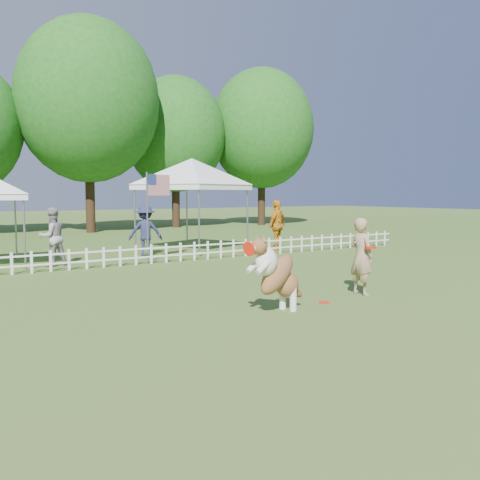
# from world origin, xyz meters

# --- Properties ---
(ground) EXTENTS (120.00, 120.00, 0.00)m
(ground) POSITION_xyz_m (0.00, 0.00, 0.00)
(ground) COLOR #31571B
(ground) RESTS_ON ground
(picket_fence) EXTENTS (22.00, 0.08, 0.60)m
(picket_fence) POSITION_xyz_m (0.00, 7.00, 0.30)
(picket_fence) COLOR white
(picket_fence) RESTS_ON ground
(handler) EXTENTS (0.40, 0.60, 1.64)m
(handler) POSITION_xyz_m (1.87, -0.08, 0.82)
(handler) COLOR #9F825F
(handler) RESTS_ON ground
(dog) EXTENTS (1.42, 0.73, 1.40)m
(dog) POSITION_xyz_m (-0.66, -0.46, 0.70)
(dog) COLOR brown
(dog) RESTS_ON ground
(frisbee_on_turf) EXTENTS (0.26, 0.26, 0.02)m
(frisbee_on_turf) POSITION_xyz_m (0.62, -0.30, 0.01)
(frisbee_on_turf) COLOR red
(frisbee_on_turf) RESTS_ON ground
(canopy_tent_right) EXTENTS (4.27, 4.27, 3.38)m
(canopy_tent_right) POSITION_xyz_m (3.20, 9.77, 1.69)
(canopy_tent_right) COLOR white
(canopy_tent_right) RESTS_ON ground
(flag_pole) EXTENTS (1.05, 0.48, 2.80)m
(flag_pole) POSITION_xyz_m (0.24, 7.24, 1.40)
(flag_pole) COLOR gray
(flag_pole) RESTS_ON ground
(spectator_a) EXTENTS (0.96, 0.81, 1.74)m
(spectator_a) POSITION_xyz_m (-2.38, 8.20, 0.87)
(spectator_a) COLOR gray
(spectator_a) RESTS_ON ground
(spectator_b) EXTENTS (1.28, 1.00, 1.74)m
(spectator_b) POSITION_xyz_m (0.89, 8.88, 0.87)
(spectator_b) COLOR #222448
(spectator_b) RESTS_ON ground
(spectator_c) EXTENTS (1.21, 0.87, 1.91)m
(spectator_c) POSITION_xyz_m (5.85, 7.96, 0.95)
(spectator_c) COLOR orange
(spectator_c) RESTS_ON ground
(tree_center_right) EXTENTS (7.60, 7.60, 12.60)m
(tree_center_right) POSITION_xyz_m (3.00, 21.00, 6.30)
(tree_center_right) COLOR #1D5117
(tree_center_right) RESTS_ON ground
(tree_right) EXTENTS (6.20, 6.20, 10.40)m
(tree_right) POSITION_xyz_m (9.00, 22.50, 5.20)
(tree_right) COLOR #1D5117
(tree_right) RESTS_ON ground
(tree_far_right) EXTENTS (7.00, 7.00, 11.40)m
(tree_far_right) POSITION_xyz_m (15.00, 21.50, 5.70)
(tree_far_right) COLOR #1D5117
(tree_far_right) RESTS_ON ground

